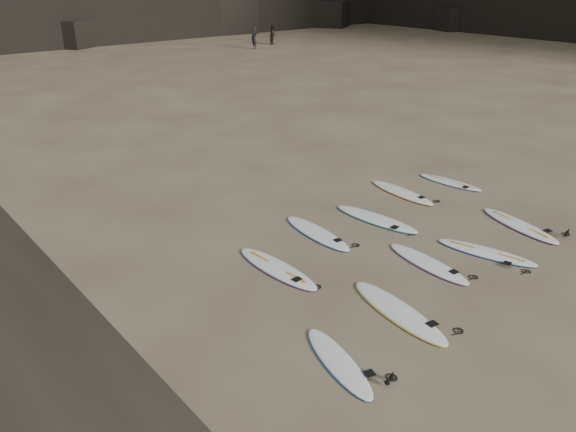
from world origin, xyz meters
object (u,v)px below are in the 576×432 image
at_px(surfboard_3, 486,252).
at_px(surfboard_1, 398,311).
at_px(surfboard_6, 317,233).
at_px(surfboard_4, 519,225).
at_px(surfboard_2, 428,263).
at_px(surfboard_9, 450,182).
at_px(person_b, 273,35).
at_px(person_a, 254,38).
at_px(surfboard_0, 338,362).
at_px(surfboard_7, 376,219).
at_px(surfboard_8, 402,192).
at_px(surfboard_5, 277,268).

bearing_deg(surfboard_3, surfboard_1, 169.66).
bearing_deg(surfboard_6, surfboard_4, -30.00).
distance_m(surfboard_2, surfboard_9, 5.88).
relative_size(surfboard_4, person_b, 1.52).
xyz_separation_m(surfboard_3, person_a, (18.22, 34.13, 0.85)).
xyz_separation_m(surfboard_0, surfboard_1, (2.08, 0.36, 0.01)).
distance_m(surfboard_7, person_b, 39.27).
bearing_deg(person_a, surfboard_2, -31.54).
bearing_deg(person_b, surfboard_6, -155.38).
height_order(surfboard_4, person_a, person_a).
relative_size(surfboard_0, surfboard_8, 0.86).
bearing_deg(surfboard_1, surfboard_6, 80.96).
distance_m(surfboard_1, surfboard_7, 4.64).
height_order(surfboard_2, person_a, person_a).
xyz_separation_m(surfboard_3, surfboard_4, (2.12, 0.31, 0.00)).
relative_size(surfboard_0, surfboard_1, 0.81).
bearing_deg(surfboard_8, person_a, 65.73).
bearing_deg(person_a, surfboard_4, -26.46).
xyz_separation_m(surfboard_0, surfboard_2, (4.23, 1.25, 0.00)).
xyz_separation_m(surfboard_4, person_a, (16.10, 33.82, 0.85)).
relative_size(surfboard_6, person_a, 1.45).
relative_size(surfboard_0, person_b, 1.30).
height_order(surfboard_4, surfboard_7, surfboard_7).
height_order(surfboard_4, surfboard_6, same).
distance_m(surfboard_1, person_b, 43.86).
distance_m(surfboard_0, surfboard_3, 5.84).
distance_m(surfboard_0, surfboard_7, 6.44).
height_order(surfboard_6, person_a, person_a).
height_order(surfboard_7, surfboard_8, surfboard_7).
bearing_deg(surfboard_4, surfboard_8, 112.81).
bearing_deg(surfboard_4, surfboard_3, -157.59).
xyz_separation_m(surfboard_1, surfboard_3, (3.72, 0.31, -0.00)).
bearing_deg(surfboard_7, surfboard_2, -117.62).
relative_size(surfboard_4, surfboard_9, 1.15).
bearing_deg(surfboard_1, surfboard_8, 47.89).
bearing_deg(surfboard_8, person_b, 62.44).
distance_m(surfboard_6, person_b, 40.04).
bearing_deg(surfboard_9, surfboard_0, -160.93).
height_order(surfboard_4, surfboard_8, surfboard_4).
relative_size(surfboard_2, surfboard_4, 0.94).
bearing_deg(surfboard_1, person_a, 66.27).
relative_size(surfboard_4, surfboard_7, 0.96).
xyz_separation_m(surfboard_8, surfboard_9, (1.95, -0.43, -0.01)).
distance_m(surfboard_2, surfboard_3, 1.68).
bearing_deg(surfboard_5, person_a, 52.56).
distance_m(surfboard_2, person_a, 38.96).
distance_m(surfboard_3, surfboard_7, 3.18).
bearing_deg(surfboard_8, surfboard_1, -136.22).
relative_size(surfboard_8, surfboard_9, 1.13).
bearing_deg(surfboard_1, surfboard_9, 36.92).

